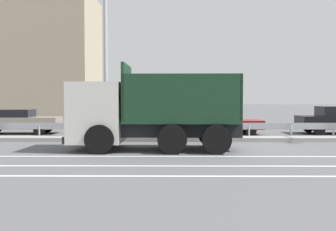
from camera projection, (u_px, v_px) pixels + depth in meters
name	position (u px, v px, depth m)	size (l,w,h in m)	color
ground_plane	(243.00, 149.00, 15.36)	(320.00, 320.00, 0.00)	#565659
lane_strip_0	(154.00, 156.00, 13.23)	(60.64, 0.16, 0.01)	silver
lane_strip_1	(152.00, 166.00, 11.31)	(60.64, 0.16, 0.01)	silver
lane_strip_2	(149.00, 176.00, 9.80)	(60.64, 0.16, 0.01)	silver
median_island	(231.00, 139.00, 18.31)	(33.35, 1.10, 0.18)	gray
median_guardrail	(228.00, 127.00, 19.29)	(60.64, 0.09, 0.78)	#9EA0A5
dump_truck	(133.00, 116.00, 15.00)	(6.47, 2.87, 3.24)	silver
median_road_sign	(224.00, 115.00, 18.27)	(0.82, 0.16, 2.22)	white
street_lamp_1	(105.00, 17.00, 17.93)	(0.71, 1.91, 10.47)	#ADADB2
parked_car_2	(17.00, 121.00, 22.09)	(4.80, 2.03, 1.37)	gray
parked_car_3	(129.00, 119.00, 22.37)	(4.51, 2.03, 1.66)	maroon
parked_car_4	(225.00, 123.00, 21.89)	(4.03, 1.98, 1.18)	maroon
background_building_0	(35.00, 58.00, 36.93)	(11.23, 8.41, 11.63)	tan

